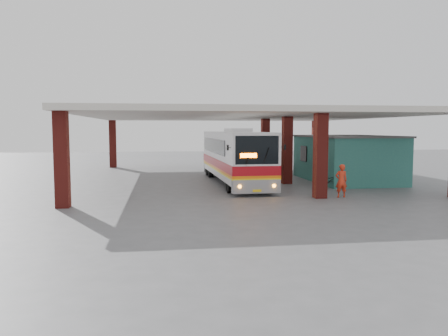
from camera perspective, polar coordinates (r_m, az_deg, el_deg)
name	(u,v)px	position (r m, az deg, el deg)	size (l,w,h in m)	color
ground	(251,191)	(25.14, 3.53, -3.00)	(90.00, 90.00, 0.00)	#515154
brick_columns	(257,149)	(30.10, 4.28, 2.49)	(20.10, 21.60, 4.35)	maroon
canopy_roof	(240,116)	(31.38, 2.05, 6.86)	(21.00, 23.00, 0.30)	beige
shop_building	(346,158)	(31.08, 15.67, 1.27)	(5.20, 8.20, 3.11)	#286662
coach_bus	(235,156)	(28.52, 1.40, 1.57)	(2.88, 12.39, 3.59)	silver
motorcycle	(329,181)	(26.43, 13.56, -1.61)	(0.68, 1.96, 1.03)	black
pedestrian	(341,181)	(23.45, 15.07, -1.63)	(0.63, 0.41, 1.73)	red
red_chair	(288,171)	(33.89, 8.39, -0.33)	(0.52, 0.52, 0.78)	red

